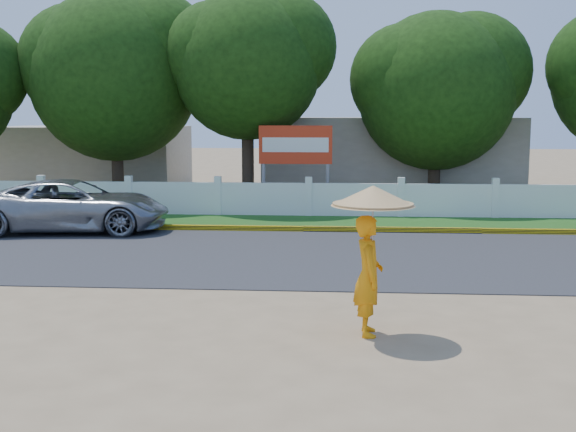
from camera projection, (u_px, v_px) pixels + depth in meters
name	position (u px, v px, depth m)	size (l,w,h in m)	color
ground	(280.00, 305.00, 12.64)	(120.00, 120.00, 0.00)	#9E8460
road	(296.00, 255.00, 17.08)	(60.00, 7.00, 0.02)	#38383A
grass_verge	(306.00, 222.00, 22.26)	(60.00, 3.50, 0.03)	#2D601E
curb	(304.00, 229.00, 20.57)	(40.00, 0.18, 0.16)	yellow
fence	(309.00, 200.00, 23.62)	(40.00, 0.10, 1.10)	silver
building_near	(388.00, 156.00, 29.97)	(10.00, 6.00, 3.20)	#B7AD99
building_far	(91.00, 158.00, 31.93)	(8.00, 5.00, 2.80)	#B7AD99
vehicle	(73.00, 206.00, 20.50)	(2.47, 5.36, 1.49)	#93969B
monk_with_parasol	(371.00, 238.00, 10.75)	(1.25, 1.25, 2.27)	orange
billboard	(295.00, 149.00, 24.52)	(2.50, 0.13, 2.95)	gray
tree_row	(450.00, 72.00, 25.52)	(40.03, 7.36, 8.78)	#473828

